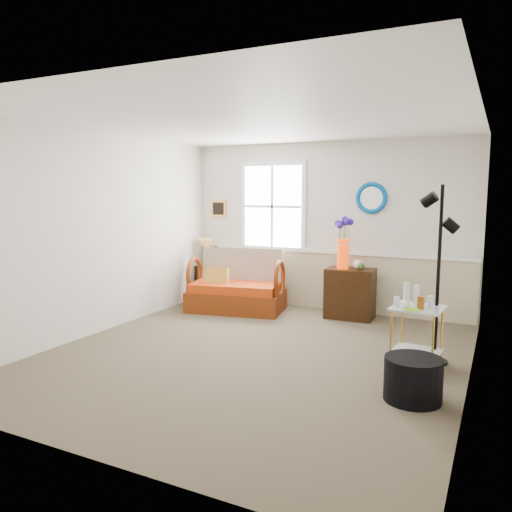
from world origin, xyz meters
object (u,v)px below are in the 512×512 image
at_px(lamp_stand, 208,282).
at_px(cabinet, 350,293).
at_px(ottoman, 413,379).
at_px(side_table, 417,336).
at_px(floor_lamp, 438,276).
at_px(loveseat, 236,281).

distance_m(lamp_stand, cabinet, 2.57).
bearing_deg(ottoman, side_table, 97.15).
bearing_deg(floor_lamp, loveseat, 172.51).
xyz_separation_m(cabinet, side_table, (1.19, -1.64, -0.05)).
xyz_separation_m(side_table, floor_lamp, (0.17, 0.16, 0.64)).
xyz_separation_m(lamp_stand, cabinet, (2.56, -0.20, 0.08)).
xyz_separation_m(lamp_stand, ottoman, (3.87, -2.78, -0.09)).
distance_m(loveseat, lamp_stand, 1.02).
relative_size(lamp_stand, cabinet, 0.79).
bearing_deg(lamp_stand, cabinet, -4.40).
height_order(side_table, ottoman, side_table).
bearing_deg(cabinet, lamp_stand, 173.75).
relative_size(lamp_stand, floor_lamp, 0.30).
relative_size(cabinet, side_table, 1.14).
distance_m(loveseat, cabinet, 1.75).
distance_m(side_table, floor_lamp, 0.69).
bearing_deg(lamp_stand, loveseat, -32.15).
distance_m(side_table, ottoman, 0.96).
relative_size(side_table, ottoman, 1.25).
distance_m(cabinet, side_table, 2.02).
bearing_deg(floor_lamp, lamp_stand, 169.74).
relative_size(side_table, floor_lamp, 0.33).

